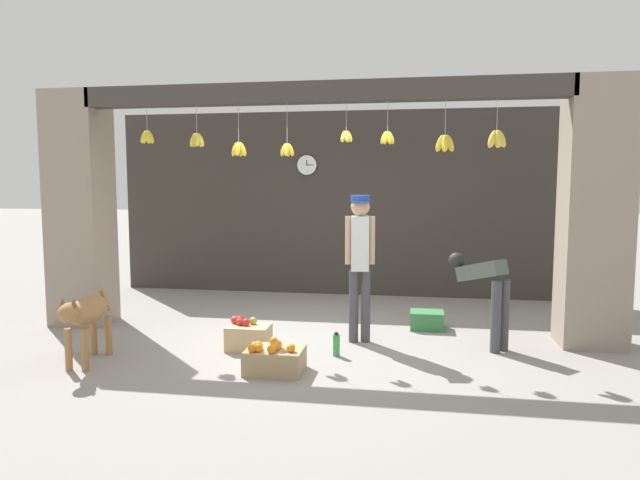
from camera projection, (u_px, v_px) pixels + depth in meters
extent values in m
plane|color=gray|center=(314.00, 339.00, 6.78)|extent=(60.00, 60.00, 0.00)
cube|color=#38332D|center=(344.00, 204.00, 9.41)|extent=(7.62, 0.12, 3.02)
cube|color=gray|center=(80.00, 209.00, 7.44)|extent=(0.70, 0.60, 3.02)
cube|color=gray|center=(595.00, 214.00, 6.41)|extent=(0.70, 0.60, 3.02)
cube|color=#3D3833|center=(316.00, 93.00, 6.61)|extent=(5.72, 0.24, 0.24)
cylinder|color=#B2AD99|center=(147.00, 119.00, 6.95)|extent=(0.01, 0.01, 0.29)
ellipsoid|color=yellow|center=(151.00, 137.00, 6.96)|extent=(0.11, 0.06, 0.17)
ellipsoid|color=yellow|center=(151.00, 137.00, 7.00)|extent=(0.10, 0.10, 0.18)
ellipsoid|color=yellow|center=(148.00, 137.00, 7.01)|extent=(0.07, 0.11, 0.17)
ellipsoid|color=yellow|center=(145.00, 137.00, 6.99)|extent=(0.11, 0.08, 0.18)
ellipsoid|color=yellow|center=(144.00, 137.00, 6.96)|extent=(0.11, 0.08, 0.18)
ellipsoid|color=yellow|center=(145.00, 137.00, 6.93)|extent=(0.07, 0.11, 0.17)
ellipsoid|color=yellow|center=(148.00, 137.00, 6.93)|extent=(0.10, 0.10, 0.18)
cylinder|color=#B2AD99|center=(197.00, 119.00, 6.85)|extent=(0.01, 0.01, 0.33)
ellipsoid|color=gold|center=(201.00, 140.00, 6.87)|extent=(0.12, 0.06, 0.18)
ellipsoid|color=gold|center=(199.00, 140.00, 6.92)|extent=(0.08, 0.12, 0.19)
ellipsoid|color=gold|center=(195.00, 140.00, 6.91)|extent=(0.11, 0.10, 0.19)
ellipsoid|color=gold|center=(193.00, 140.00, 6.86)|extent=(0.11, 0.10, 0.19)
ellipsoid|color=gold|center=(197.00, 140.00, 6.83)|extent=(0.08, 0.12, 0.19)
cylinder|color=#B2AD99|center=(238.00, 124.00, 6.83)|extent=(0.01, 0.01, 0.44)
ellipsoid|color=yellow|center=(243.00, 149.00, 6.85)|extent=(0.12, 0.07, 0.19)
ellipsoid|color=yellow|center=(240.00, 149.00, 6.90)|extent=(0.07, 0.12, 0.19)
ellipsoid|color=yellow|center=(235.00, 149.00, 6.87)|extent=(0.12, 0.07, 0.19)
ellipsoid|color=yellow|center=(238.00, 149.00, 6.81)|extent=(0.07, 0.12, 0.19)
cylinder|color=#B2AD99|center=(287.00, 123.00, 6.66)|extent=(0.01, 0.01, 0.46)
ellipsoid|color=yellow|center=(291.00, 150.00, 6.68)|extent=(0.11, 0.06, 0.17)
ellipsoid|color=yellow|center=(288.00, 150.00, 6.73)|extent=(0.06, 0.11, 0.17)
ellipsoid|color=yellow|center=(284.00, 150.00, 6.69)|extent=(0.11, 0.06, 0.17)
ellipsoid|color=yellow|center=(286.00, 150.00, 6.64)|extent=(0.06, 0.11, 0.17)
cylinder|color=#B2AD99|center=(346.00, 117.00, 6.63)|extent=(0.01, 0.01, 0.32)
ellipsoid|color=yellow|center=(349.00, 136.00, 6.64)|extent=(0.10, 0.05, 0.15)
ellipsoid|color=yellow|center=(347.00, 137.00, 6.68)|extent=(0.07, 0.10, 0.15)
ellipsoid|color=yellow|center=(344.00, 137.00, 6.67)|extent=(0.09, 0.08, 0.16)
ellipsoid|color=yellow|center=(343.00, 136.00, 6.63)|extent=(0.09, 0.08, 0.16)
ellipsoid|color=yellow|center=(347.00, 136.00, 6.61)|extent=(0.07, 0.10, 0.15)
cylinder|color=#B2AD99|center=(388.00, 116.00, 6.46)|extent=(0.01, 0.01, 0.34)
ellipsoid|color=yellow|center=(391.00, 138.00, 6.48)|extent=(0.11, 0.06, 0.16)
ellipsoid|color=yellow|center=(389.00, 138.00, 6.52)|extent=(0.08, 0.10, 0.17)
ellipsoid|color=yellow|center=(386.00, 138.00, 6.52)|extent=(0.08, 0.10, 0.17)
ellipsoid|color=yellow|center=(384.00, 138.00, 6.49)|extent=(0.11, 0.06, 0.16)
ellipsoid|color=yellow|center=(385.00, 138.00, 6.45)|extent=(0.08, 0.10, 0.17)
ellipsoid|color=yellow|center=(389.00, 138.00, 6.45)|extent=(0.08, 0.10, 0.17)
cylinder|color=#B2AD99|center=(445.00, 117.00, 6.37)|extent=(0.01, 0.01, 0.39)
ellipsoid|color=yellow|center=(450.00, 143.00, 6.39)|extent=(0.14, 0.08, 0.21)
ellipsoid|color=yellow|center=(445.00, 144.00, 6.45)|extent=(0.08, 0.14, 0.21)
ellipsoid|color=yellow|center=(440.00, 143.00, 6.40)|extent=(0.14, 0.08, 0.21)
ellipsoid|color=yellow|center=(445.00, 143.00, 6.34)|extent=(0.08, 0.14, 0.21)
cylinder|color=#B2AD99|center=(497.00, 114.00, 6.28)|extent=(0.01, 0.01, 0.34)
ellipsoid|color=yellow|center=(501.00, 139.00, 6.30)|extent=(0.14, 0.08, 0.22)
ellipsoid|color=yellow|center=(497.00, 139.00, 6.36)|extent=(0.10, 0.14, 0.22)
ellipsoid|color=yellow|center=(492.00, 139.00, 6.35)|extent=(0.13, 0.12, 0.23)
ellipsoid|color=yellow|center=(493.00, 139.00, 6.29)|extent=(0.13, 0.12, 0.23)
ellipsoid|color=yellow|center=(499.00, 139.00, 6.26)|extent=(0.10, 0.14, 0.22)
ellipsoid|color=#9E7042|center=(88.00, 310.00, 5.86)|extent=(0.34, 0.72, 0.28)
cylinder|color=#9E7042|center=(85.00, 350.00, 5.62)|extent=(0.07, 0.07, 0.42)
cylinder|color=#9E7042|center=(68.00, 350.00, 5.63)|extent=(0.07, 0.07, 0.42)
cylinder|color=#9E7042|center=(109.00, 336.00, 6.15)|extent=(0.07, 0.07, 0.42)
cylinder|color=#9E7042|center=(94.00, 335.00, 6.16)|extent=(0.07, 0.07, 0.42)
ellipsoid|color=#9E7042|center=(69.00, 313.00, 5.47)|extent=(0.20, 0.27, 0.19)
cone|color=brown|center=(74.00, 302.00, 5.46)|extent=(0.06, 0.06, 0.08)
cone|color=brown|center=(63.00, 302.00, 5.46)|extent=(0.06, 0.06, 0.08)
cylinder|color=#9E7042|center=(105.00, 300.00, 6.24)|extent=(0.06, 0.22, 0.28)
cylinder|color=#424247|center=(366.00, 306.00, 6.63)|extent=(0.11, 0.11, 0.84)
cylinder|color=#424247|center=(354.00, 306.00, 6.63)|extent=(0.11, 0.11, 0.84)
cube|color=silver|center=(360.00, 244.00, 6.56)|extent=(0.22, 0.20, 0.63)
cylinder|color=tan|center=(372.00, 240.00, 6.55)|extent=(0.06, 0.06, 0.56)
cylinder|color=tan|center=(348.00, 240.00, 6.56)|extent=(0.06, 0.06, 0.56)
sphere|color=tan|center=(360.00, 207.00, 6.51)|extent=(0.22, 0.22, 0.22)
cylinder|color=#234299|center=(360.00, 199.00, 6.50)|extent=(0.22, 0.22, 0.08)
cube|color=#234299|center=(361.00, 202.00, 6.40)|extent=(0.20, 0.14, 0.01)
cylinder|color=#424247|center=(496.00, 317.00, 6.21)|extent=(0.11, 0.11, 0.79)
cylinder|color=#424247|center=(504.00, 315.00, 6.29)|extent=(0.11, 0.11, 0.79)
cube|color=#4C5B4C|center=(481.00, 271.00, 6.43)|extent=(0.57, 0.57, 0.31)
sphere|color=black|center=(457.00, 261.00, 6.72)|extent=(0.19, 0.19, 0.19)
cube|color=tan|center=(275.00, 360.00, 5.60)|extent=(0.56, 0.44, 0.23)
sphere|color=orange|center=(291.00, 348.00, 5.49)|extent=(0.09, 0.09, 0.09)
sphere|color=orange|center=(272.00, 350.00, 5.44)|extent=(0.09, 0.09, 0.09)
sphere|color=orange|center=(274.00, 341.00, 5.73)|extent=(0.09, 0.09, 0.09)
sphere|color=orange|center=(278.00, 345.00, 5.60)|extent=(0.09, 0.09, 0.09)
sphere|color=orange|center=(252.00, 348.00, 5.48)|extent=(0.09, 0.09, 0.09)
sphere|color=orange|center=(255.00, 346.00, 5.55)|extent=(0.09, 0.09, 0.09)
sphere|color=orange|center=(258.00, 348.00, 5.49)|extent=(0.09, 0.09, 0.09)
sphere|color=orange|center=(275.00, 347.00, 5.53)|extent=(0.09, 0.09, 0.09)
sphere|color=orange|center=(258.00, 345.00, 5.58)|extent=(0.09, 0.09, 0.09)
cube|color=tan|center=(249.00, 338.00, 6.35)|extent=(0.47, 0.34, 0.27)
sphere|color=#99B238|center=(253.00, 321.00, 6.39)|extent=(0.09, 0.09, 0.09)
sphere|color=red|center=(235.00, 320.00, 6.45)|extent=(0.09, 0.09, 0.09)
sphere|color=red|center=(240.00, 322.00, 6.35)|extent=(0.09, 0.09, 0.09)
sphere|color=red|center=(240.00, 319.00, 6.46)|extent=(0.09, 0.09, 0.09)
sphere|color=red|center=(246.00, 323.00, 6.32)|extent=(0.09, 0.09, 0.09)
sphere|color=red|center=(235.00, 320.00, 6.42)|extent=(0.09, 0.09, 0.09)
cube|color=#387A42|center=(427.00, 320.00, 7.26)|extent=(0.42, 0.35, 0.23)
cylinder|color=#38934C|center=(336.00, 345.00, 6.12)|extent=(0.08, 0.08, 0.23)
cylinder|color=black|center=(336.00, 334.00, 6.10)|extent=(0.04, 0.04, 0.03)
cylinder|color=black|center=(307.00, 165.00, 9.38)|extent=(0.34, 0.01, 0.34)
cylinder|color=white|center=(307.00, 165.00, 9.37)|extent=(0.32, 0.02, 0.32)
cube|color=black|center=(307.00, 163.00, 9.35)|extent=(0.01, 0.01, 0.09)
cube|color=black|center=(310.00, 165.00, 9.35)|extent=(0.12, 0.01, 0.01)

